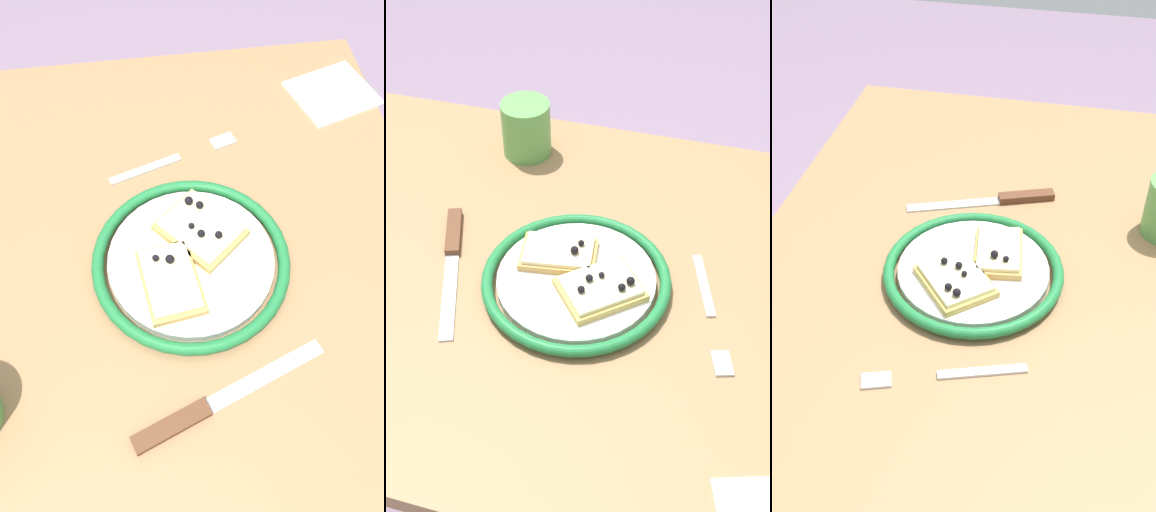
% 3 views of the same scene
% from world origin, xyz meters
% --- Properties ---
extents(ground_plane, '(6.00, 6.00, 0.00)m').
position_xyz_m(ground_plane, '(0.00, 0.00, 0.00)').
color(ground_plane, slate).
extents(dining_table, '(0.95, 0.71, 0.73)m').
position_xyz_m(dining_table, '(0.00, 0.00, 0.62)').
color(dining_table, '#936D47').
rests_on(dining_table, ground_plane).
extents(plate, '(0.25, 0.25, 0.02)m').
position_xyz_m(plate, '(-0.06, 0.02, 0.74)').
color(plate, white).
rests_on(plate, dining_table).
extents(pizza_slice_near, '(0.11, 0.08, 0.03)m').
position_xyz_m(pizza_slice_near, '(-0.03, -0.01, 0.76)').
color(pizza_slice_near, tan).
rests_on(pizza_slice_near, plate).
extents(pizza_slice_far, '(0.13, 0.13, 0.03)m').
position_xyz_m(pizza_slice_far, '(-0.10, 0.04, 0.76)').
color(pizza_slice_far, tan).
rests_on(pizza_slice_far, plate).
extents(knife, '(0.10, 0.23, 0.01)m').
position_xyz_m(knife, '(0.13, 0.00, 0.74)').
color(knife, silver).
rests_on(knife, dining_table).
extents(fork, '(0.08, 0.20, 0.00)m').
position_xyz_m(fork, '(-0.24, 0.02, 0.73)').
color(fork, silver).
rests_on(fork, dining_table).
extents(cup, '(0.08, 0.08, 0.09)m').
position_xyz_m(cup, '(0.10, -0.25, 0.78)').
color(cup, '#599E4C').
rests_on(cup, dining_table).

